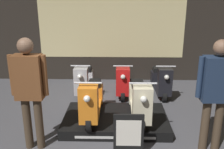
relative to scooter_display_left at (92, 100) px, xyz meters
The scene contains 10 objects.
shop_wall_back 3.05m from the scooter_display_left, 83.99° to the left, with size 7.49×0.09×3.20m.
display_platform 0.63m from the scooter_display_left, ahead, with size 1.99×1.25×0.19m.
scooter_display_left is the anchor object (origin of this frame).
scooter_display_right 0.90m from the scooter_display_left, ahead, with size 0.45×1.53×0.89m.
scooter_backrow_0 1.77m from the scooter_display_left, 102.43° to the left, with size 0.45×1.53×0.89m.
scooter_backrow_1 1.83m from the scooter_display_left, 70.58° to the left, with size 0.45×1.53×0.89m.
scooter_backrow_2 2.34m from the scooter_display_left, 47.21° to the left, with size 0.45×1.53×0.89m.
person_left_browsing 1.28m from the scooter_display_left, 139.62° to the right, with size 0.58×0.24×1.84m.
person_right_browsing 2.19m from the scooter_display_left, 20.63° to the right, with size 0.61×0.25×1.82m.
price_sign_board 1.18m from the scooter_display_left, 55.65° to the right, with size 0.46×0.04×0.73m.
Camera 1 is at (0.19, -3.24, 2.41)m, focal length 40.00 mm.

